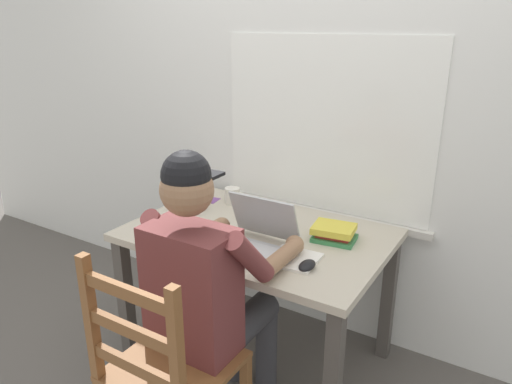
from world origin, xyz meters
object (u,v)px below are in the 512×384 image
object	(u,v)px
desk	(258,250)
wooden_chair	(165,373)
coffee_mug_white	(233,196)
computer_mouse	(307,266)
book_stack_main	(334,233)
coffee_mug_dark	(265,219)
landscape_photo_print	(207,199)
seated_person	(209,284)
laptop	(253,238)
coffee_mug_spare	(195,200)

from	to	relation	value
desk	wooden_chair	xyz separation A→B (m)	(0.07, -0.76, -0.15)
coffee_mug_white	computer_mouse	bearing A→B (deg)	-34.34
desk	book_stack_main	distance (m)	0.38
computer_mouse	coffee_mug_dark	size ratio (longest dim) A/B	0.81
wooden_chair	computer_mouse	distance (m)	0.68
landscape_photo_print	seated_person	bearing A→B (deg)	-60.12
desk	landscape_photo_print	size ratio (longest dim) A/B	9.35
wooden_chair	laptop	bearing A→B (deg)	89.22
coffee_mug_white	landscape_photo_print	xyz separation A→B (m)	(-0.16, -0.03, -0.04)
desk	laptop	size ratio (longest dim) A/B	3.68
seated_person	book_stack_main	bearing A→B (deg)	64.84
seated_person	computer_mouse	bearing A→B (deg)	42.66
coffee_mug_white	seated_person	bearing A→B (deg)	-62.21
computer_mouse	laptop	bearing A→B (deg)	170.85
desk	seated_person	size ratio (longest dim) A/B	0.97
coffee_mug_spare	landscape_photo_print	xyz separation A→B (m)	(-0.03, 0.15, -0.05)
coffee_mug_white	laptop	bearing A→B (deg)	-46.65
desk	book_stack_main	bearing A→B (deg)	16.82
coffee_mug_white	landscape_photo_print	bearing A→B (deg)	-169.71
computer_mouse	landscape_photo_print	world-z (taller)	computer_mouse
seated_person	landscape_photo_print	distance (m)	0.89
computer_mouse	coffee_mug_dark	distance (m)	0.44
coffee_mug_spare	book_stack_main	xyz separation A→B (m)	(0.79, 0.03, -0.02)
laptop	coffee_mug_dark	bearing A→B (deg)	107.91
desk	coffee_mug_white	bearing A→B (deg)	141.35
coffee_mug_spare	wooden_chair	bearing A→B (deg)	-58.58
computer_mouse	coffee_mug_spare	distance (m)	0.85
coffee_mug_dark	landscape_photo_print	size ratio (longest dim) A/B	0.95
desk	landscape_photo_print	world-z (taller)	landscape_photo_print
coffee_mug_dark	coffee_mug_spare	bearing A→B (deg)	176.74
coffee_mug_white	book_stack_main	world-z (taller)	coffee_mug_white
seated_person	wooden_chair	xyz separation A→B (m)	(0.00, -0.28, -0.22)
desk	book_stack_main	xyz separation A→B (m)	(0.35, 0.10, 0.13)
coffee_mug_white	coffee_mug_spare	size ratio (longest dim) A/B	1.00
seated_person	wooden_chair	world-z (taller)	seated_person
book_stack_main	wooden_chair	bearing A→B (deg)	-107.60
desk	coffee_mug_dark	distance (m)	0.15
seated_person	coffee_mug_white	xyz separation A→B (m)	(-0.39, 0.73, 0.07)
seated_person	coffee_mug_dark	size ratio (longest dim) A/B	10.21
wooden_chair	coffee_mug_dark	size ratio (longest dim) A/B	7.74
seated_person	coffee_mug_white	bearing A→B (deg)	117.79
coffee_mug_spare	landscape_photo_print	bearing A→B (deg)	102.04
desk	coffee_mug_spare	size ratio (longest dim) A/B	10.15
wooden_chair	landscape_photo_print	xyz separation A→B (m)	(-0.54, 0.98, 0.25)
computer_mouse	landscape_photo_print	bearing A→B (deg)	152.52
desk	coffee_mug_dark	bearing A→B (deg)	78.94
book_stack_main	landscape_photo_print	world-z (taller)	book_stack_main
seated_person	computer_mouse	size ratio (longest dim) A/B	12.56
coffee_mug_dark	coffee_mug_white	bearing A→B (deg)	148.16
seated_person	coffee_mug_spare	world-z (taller)	seated_person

